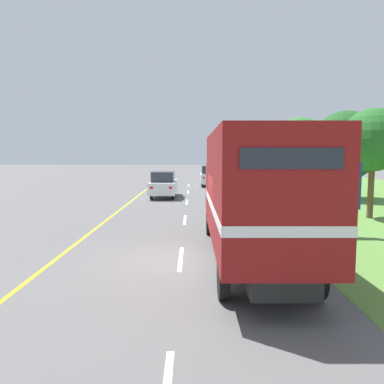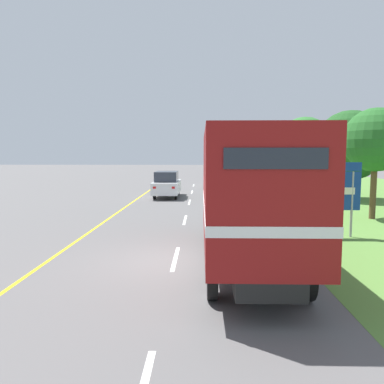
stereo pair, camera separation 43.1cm
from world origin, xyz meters
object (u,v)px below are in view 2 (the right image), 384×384
at_px(horse_trailer_truck, 246,193).
at_px(lead_car_white_ahead, 215,176).
at_px(roadside_tree_mid, 350,146).
at_px(highway_sign, 334,192).
at_px(lead_car_white, 167,184).
at_px(roadside_tree_near, 376,140).
at_px(roadside_tree_far, 304,145).

distance_m(horse_trailer_truck, lead_car_white_ahead, 26.03).
height_order(lead_car_white_ahead, roadside_tree_mid, roadside_tree_mid).
distance_m(horse_trailer_truck, roadside_tree_mid, 17.93).
relative_size(horse_trailer_truck, highway_sign, 3.12).
relative_size(lead_car_white, highway_sign, 1.62).
height_order(lead_car_white, roadside_tree_near, roadside_tree_near).
xyz_separation_m(lead_car_white, roadside_tree_near, (10.73, -8.85, 2.81)).
bearing_deg(lead_car_white, roadside_tree_near, -39.53).
distance_m(horse_trailer_truck, highway_sign, 5.19).
height_order(roadside_tree_mid, roadside_tree_far, roadside_tree_far).
bearing_deg(lead_car_white_ahead, highway_sign, -80.72).
height_order(lead_car_white_ahead, highway_sign, highway_sign).
bearing_deg(horse_trailer_truck, roadside_tree_near, 47.66).
xyz_separation_m(lead_car_white_ahead, roadside_tree_mid, (8.81, -10.51, 2.69)).
relative_size(lead_car_white_ahead, highway_sign, 1.41).
xyz_separation_m(lead_car_white_ahead, roadside_tree_near, (6.95, -18.33, 2.76)).
bearing_deg(horse_trailer_truck, lead_car_white, 102.70).
relative_size(highway_sign, roadside_tree_near, 0.53).
bearing_deg(highway_sign, lead_car_white, 119.93).
distance_m(roadside_tree_mid, roadside_tree_far, 6.55).
bearing_deg(lead_car_white, lead_car_white_ahead, 68.27).
distance_m(highway_sign, roadside_tree_mid, 13.10).
relative_size(highway_sign, roadside_tree_far, 0.45).
bearing_deg(highway_sign, roadside_tree_mid, 66.59).
distance_m(highway_sign, roadside_tree_far, 18.82).
relative_size(roadside_tree_near, roadside_tree_far, 0.84).
height_order(horse_trailer_truck, highway_sign, horse_trailer_truck).
relative_size(lead_car_white, roadside_tree_near, 0.86).
xyz_separation_m(lead_car_white, roadside_tree_far, (11.25, 5.38, 2.93)).
distance_m(lead_car_white_ahead, roadside_tree_far, 9.00).
relative_size(horse_trailer_truck, lead_car_white_ahead, 2.21).
height_order(lead_car_white, highway_sign, highway_sign).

